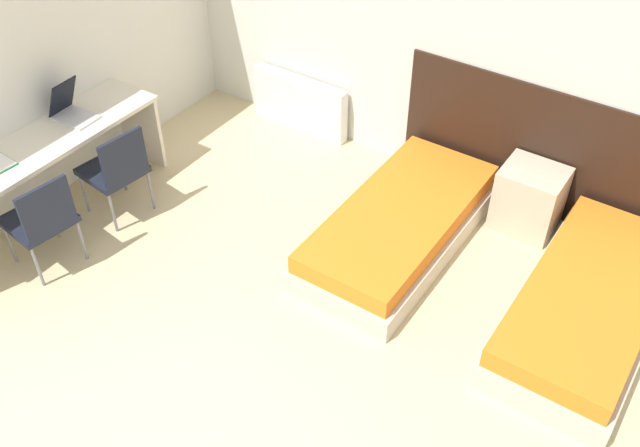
{
  "coord_description": "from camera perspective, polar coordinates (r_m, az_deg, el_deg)",
  "views": [
    {
      "loc": [
        2.14,
        -1.08,
        3.87
      ],
      "look_at": [
        0.0,
        2.09,
        0.55
      ],
      "focal_mm": 40.0,
      "sensor_mm": 36.0,
      "label": 1
    }
  ],
  "objects": [
    {
      "name": "wall_back",
      "position": [
        5.92,
        9.8,
        15.16
      ],
      "size": [
        5.97,
        0.05,
        2.7
      ],
      "color": "silver",
      "rests_on": "ground_plane"
    },
    {
      "name": "wall_left",
      "position": [
        6.08,
        -21.75,
        13.53
      ],
      "size": [
        0.05,
        4.81,
        2.7
      ],
      "color": "silver",
      "rests_on": "ground_plane"
    },
    {
      "name": "headboard_panel",
      "position": [
        5.99,
        17.74,
        5.26
      ],
      "size": [
        2.51,
        0.03,
        1.12
      ],
      "color": "black",
      "rests_on": "ground_plane"
    },
    {
      "name": "bed_near_window",
      "position": [
        5.67,
        6.38,
        -0.18
      ],
      "size": [
        0.9,
        1.95,
        0.35
      ],
      "color": "beige",
      "rests_on": "ground_plane"
    },
    {
      "name": "bed_near_door",
      "position": [
        5.37,
        20.64,
        -6.11
      ],
      "size": [
        0.9,
        1.95,
        0.35
      ],
      "color": "beige",
      "rests_on": "ground_plane"
    },
    {
      "name": "nightstand",
      "position": [
        5.96,
        16.39,
        1.93
      ],
      "size": [
        0.49,
        0.42,
        0.55
      ],
      "color": "beige",
      "rests_on": "ground_plane"
    },
    {
      "name": "radiator",
      "position": [
        6.93,
        -1.6,
        9.56
      ],
      "size": [
        1.01,
        0.12,
        0.53
      ],
      "color": "silver",
      "rests_on": "ground_plane"
    },
    {
      "name": "desk",
      "position": [
        6.02,
        -21.43,
        4.68
      ],
      "size": [
        0.55,
        2.11,
        0.74
      ],
      "color": "beige",
      "rests_on": "ground_plane"
    },
    {
      "name": "chair_near_laptop",
      "position": [
        5.95,
        -15.99,
        4.31
      ],
      "size": [
        0.5,
        0.5,
        0.83
      ],
      "rotation": [
        0.0,
        0.0,
        -0.12
      ],
      "color": "black",
      "rests_on": "ground_plane"
    },
    {
      "name": "chair_near_notebook",
      "position": [
        5.63,
        -21.4,
        0.43
      ],
      "size": [
        0.5,
        0.5,
        0.83
      ],
      "rotation": [
        0.0,
        0.0,
        -0.13
      ],
      "color": "black",
      "rests_on": "ground_plane"
    },
    {
      "name": "laptop",
      "position": [
        6.13,
        -19.3,
        8.55
      ],
      "size": [
        0.35,
        0.26,
        0.33
      ],
      "rotation": [
        0.0,
        0.0,
        0.04
      ],
      "color": "silver",
      "rests_on": "desk"
    }
  ]
}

